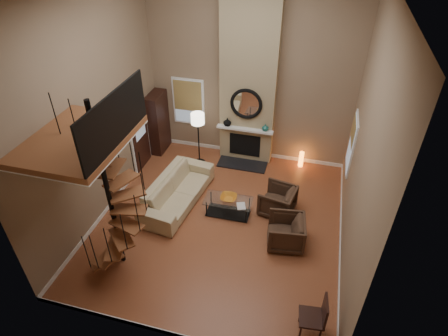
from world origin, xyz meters
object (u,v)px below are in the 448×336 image
(armchair_near, at_px, (280,202))
(hutch, at_px, (158,123))
(coffee_table, at_px, (228,205))
(accent_lamp, at_px, (301,159))
(sofa, at_px, (177,190))
(armchair_far, at_px, (289,232))
(side_chair, at_px, (317,316))
(floor_lamp, at_px, (198,123))

(armchair_near, bearing_deg, hutch, -105.09)
(coffee_table, xyz_separation_m, accent_lamp, (1.62, 2.66, -0.03))
(sofa, relative_size, accent_lamp, 5.25)
(coffee_table, distance_m, accent_lamp, 3.12)
(armchair_far, xyz_separation_m, accent_lamp, (-0.04, 3.30, -0.10))
(armchair_near, relative_size, armchair_far, 1.00)
(armchair_near, xyz_separation_m, side_chair, (1.12, -3.20, 0.17))
(floor_lamp, bearing_deg, sofa, -89.86)
(hutch, relative_size, floor_lamp, 1.17)
(floor_lamp, relative_size, accent_lamp, 3.41)
(armchair_far, bearing_deg, armchair_near, -168.77)
(side_chair, bearing_deg, armchair_near, 109.30)
(hutch, bearing_deg, armchair_far, -34.00)
(accent_lamp, distance_m, side_chair, 5.52)
(hutch, distance_m, accent_lamp, 4.61)
(coffee_table, xyz_separation_m, floor_lamp, (-1.45, 2.03, 1.13))
(floor_lamp, bearing_deg, coffee_table, -54.52)
(sofa, xyz_separation_m, floor_lamp, (-0.00, 1.90, 1.02))
(floor_lamp, height_order, accent_lamp, floor_lamp)
(armchair_near, distance_m, accent_lamp, 2.28)
(armchair_near, bearing_deg, coffee_table, -61.55)
(sofa, xyz_separation_m, armchair_far, (3.09, -0.76, -0.04))
(sofa, bearing_deg, accent_lamp, -43.50)
(sofa, height_order, side_chair, side_chair)
(coffee_table, distance_m, side_chair, 3.70)
(sofa, distance_m, accent_lamp, 3.98)
(armchair_near, height_order, coffee_table, armchair_near)
(armchair_near, distance_m, armchair_far, 1.10)
(sofa, height_order, armchair_near, sofa)
(hutch, height_order, coffee_table, hutch)
(hutch, xyz_separation_m, armchair_far, (4.59, -3.09, -0.60))
(hutch, height_order, accent_lamp, hutch)
(armchair_near, relative_size, side_chair, 0.87)
(accent_lamp, relative_size, side_chair, 0.51)
(armchair_far, distance_m, coffee_table, 1.77)
(hutch, xyz_separation_m, sofa, (1.49, -2.34, -0.55))
(armchair_near, bearing_deg, sofa, -73.22)
(sofa, distance_m, armchair_near, 2.75)
(sofa, relative_size, armchair_far, 3.06)
(floor_lamp, xyz_separation_m, accent_lamp, (3.06, 0.63, -1.16))
(coffee_table, bearing_deg, side_chair, -49.16)
(coffee_table, bearing_deg, accent_lamp, 58.73)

